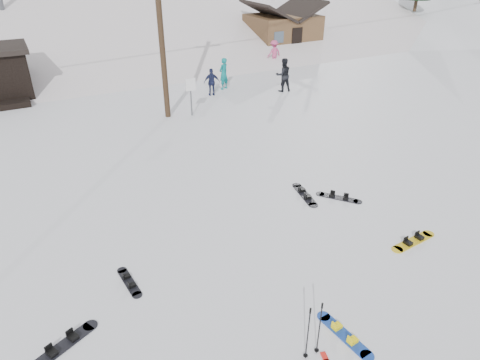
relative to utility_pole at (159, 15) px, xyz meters
name	(u,v)px	position (x,y,z in m)	size (l,w,h in m)	color
ground	(296,331)	(-2.00, -14.00, -4.68)	(200.00, 200.00, 0.00)	white
ski_slope	(60,109)	(-2.00, 41.00, -16.68)	(60.00, 75.00, 45.00)	silver
ridge_right	(311,75)	(36.00, 36.00, -15.68)	(34.00, 85.00, 36.00)	white
treeline_right	(342,9)	(34.00, 28.00, -4.68)	(20.00, 60.00, 10.00)	black
utility_pole	(159,15)	(0.00, 0.00, 0.00)	(2.00, 0.26, 9.00)	#3A2819
trail_sign	(191,90)	(1.10, -0.42, -3.41)	(0.50, 0.09, 1.85)	#595B60
cabin	(282,31)	(13.00, 10.00, -3.20)	(5.39, 4.40, 3.77)	brown
hero_snowboard	(344,335)	(-1.16, -14.59, -4.65)	(0.42, 1.56, 0.11)	#1A44AE
ski_poles	(314,331)	(-2.09, -14.66, -3.98)	(0.38, 0.10, 1.37)	black
board_scatter_a	(63,346)	(-6.55, -12.08, -4.65)	(1.54, 0.92, 0.12)	black
board_scatter_b	(129,282)	(-4.81, -10.80, -4.66)	(0.35, 1.30, 0.09)	black
board_scatter_d	(339,197)	(2.42, -10.03, -4.65)	(1.07, 1.26, 0.11)	black
board_scatter_e	(413,241)	(2.74, -12.90, -4.65)	(1.67, 0.43, 0.12)	yellow
board_scatter_f	(305,194)	(1.52, -9.35, -4.65)	(0.57, 1.63, 0.12)	black
skier_teal	(224,74)	(4.43, 2.85, -3.79)	(0.65, 0.43, 1.79)	#0B7173
skier_dark	(283,75)	(7.24, 0.90, -3.75)	(0.91, 0.71, 1.87)	black
skier_pink	(274,52)	(10.10, 6.50, -3.85)	(1.07, 0.61, 1.66)	#BC4273
skier_navy	(212,82)	(3.32, 2.06, -3.93)	(0.88, 0.37, 1.50)	#1A1F42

